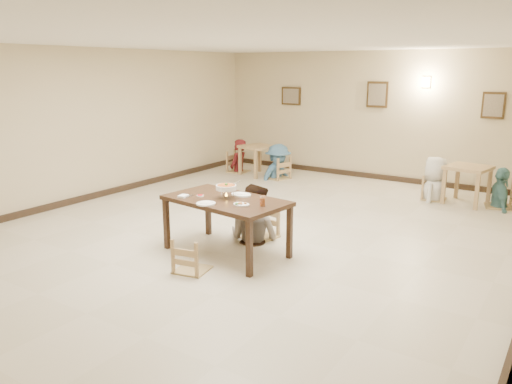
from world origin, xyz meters
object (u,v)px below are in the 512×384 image
Objects in this scene: main_table at (226,204)px; drink_glass at (262,201)px; main_diner at (254,184)px; bg_chair_rl at (436,177)px; bg_chair_rr at (502,181)px; bg_table_left at (258,151)px; bg_diner_d at (503,167)px; bg_diner_c at (437,157)px; curry_warmer at (226,188)px; bg_diner_b at (278,144)px; chair_far at (260,207)px; bg_diner_a at (238,139)px; bg_chair_lr at (278,158)px; bg_table_right at (468,173)px; bg_chair_ll at (238,152)px; chair_near at (191,239)px.

main_table is 0.66m from drink_glass.
main_diner is 1.86× the size of bg_chair_rl.
drink_glass is 5.39m from bg_chair_rr.
drink_glass is at bearing -56.03° from bg_table_left.
main_diner is 5.05m from bg_diner_d.
bg_table_left is 4.31m from bg_diner_c.
curry_warmer is at bearing -45.44° from bg_chair_rr.
bg_diner_b is 0.95× the size of bg_diner_c.
chair_far is 5.16m from bg_diner_a.
curry_warmer is 5.77m from bg_diner_a.
bg_diner_c is at bearing 106.76° from bg_chair_lr.
bg_chair_lr is 4.88m from bg_chair_rr.
main_diner is 4.50m from bg_chair_lr.
bg_table_left is at bearing 125.31° from main_table.
bg_diner_b reaches higher than bg_diner_d.
bg_chair_rr is at bearing 82.81° from bg_diner_a.
chair_far is 0.57× the size of main_diner.
bg_chair_ll reaches higher than bg_table_right.
main_table is 1.09× the size of bg_diner_b.
bg_table_right is 0.84× the size of bg_chair_rr.
bg_table_right is 0.52× the size of bg_diner_a.
curry_warmer reaches higher than chair_far.
bg_table_left is at bearing -103.56° from bg_chair_rr.
chair_near is 0.95× the size of bg_table_left.
bg_diner_c is at bearing 77.02° from main_table.
chair_near is 0.96m from curry_warmer.
main_diner is at bearing 130.54° from drink_glass.
chair_near reaches higher than bg_table_right.
bg_chair_lr is at bearing 70.58° from bg_diner_d.
bg_chair_rl is (1.70, 4.75, -0.26)m from main_table.
bg_diner_b is (-4.28, -0.05, 0.22)m from bg_table_right.
main_table is 1.92× the size of bg_chair_rl.
bg_diner_b is (-3.68, -0.04, 0.36)m from bg_chair_rl.
bg_table_right is 0.56× the size of bg_diner_d.
bg_chair_lr is 4.89m from bg_diner_d.
curry_warmer is 0.19× the size of bg_diner_a.
main_table is 5.29m from bg_table_right.
bg_diner_d is (2.90, 4.84, 0.05)m from main_table.
curry_warmer is 0.66m from drink_glass.
bg_diner_c is 1.13× the size of bg_diner_d.
bg_chair_rl is 0.54× the size of bg_diner_c.
bg_chair_ll is 1.00× the size of bg_chair_lr.
main_table is 1.04× the size of bg_diner_c.
chair_near is 5.78m from bg_chair_rl.
bg_diner_c is at bearing -0.22° from bg_table_left.
chair_far is at bearing 125.09° from drink_glass.
bg_chair_rr is (6.13, 0.02, 0.01)m from bg_chair_ll.
bg_chair_ll is (-0.62, 0.05, -0.10)m from bg_table_left.
bg_table_left is 0.53× the size of bg_diner_c.
drink_glass is 5.44m from bg_chair_lr.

